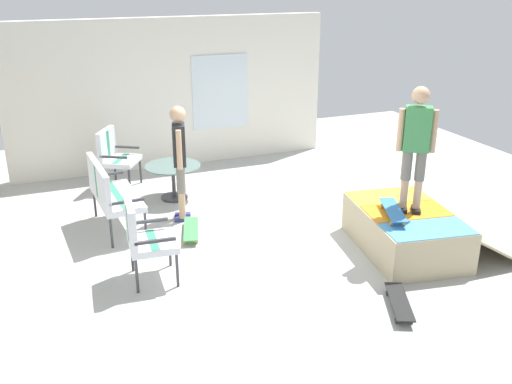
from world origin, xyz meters
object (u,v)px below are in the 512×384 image
patio_chair_by_wall (142,234)px  patio_table (173,175)px  skate_ramp (407,230)px  skateboard_on_ramp (393,210)px  person_skater (416,141)px  patio_bench (109,190)px  person_watching (180,155)px  patio_chair_near_house (114,153)px  skateboard_spare (399,302)px  skateboard_by_bench (191,229)px

patio_chair_by_wall → patio_table: (2.49, -0.99, -0.21)m
skate_ramp → patio_chair_by_wall: (0.50, 3.41, 0.33)m
patio_table → skateboard_on_ramp: 3.72m
patio_chair_by_wall → person_skater: 3.56m
patio_bench → skate_ramp: bearing=-120.7°
person_watching → patio_bench: bearing=90.5°
patio_chair_near_house → patio_chair_by_wall: same height
skateboard_on_ramp → person_skater: bearing=-77.3°
skateboard_on_ramp → patio_table: bearing=34.6°
patio_table → skateboard_on_ramp: skateboard_on_ramp is taller
skateboard_spare → skateboard_on_ramp: bearing=-29.2°
skate_ramp → patio_chair_by_wall: size_ratio=2.07×
skate_ramp → patio_chair_near_house: 5.05m
patio_chair_by_wall → person_skater: bearing=-98.4°
patio_bench → skateboard_by_bench: bearing=-120.4°
patio_table → person_skater: (-2.99, -2.41, 1.11)m
skateboard_spare → patio_bench: bearing=38.6°
person_watching → skateboard_spare: size_ratio=2.13×
skate_ramp → patio_bench: patio_bench is taller
skate_ramp → patio_chair_near_house: bearing=39.7°
patio_table → skateboard_by_bench: 1.51m
patio_bench → skateboard_by_bench: size_ratio=1.55×
skate_ramp → patio_table: 3.85m
patio_chair_by_wall → skateboard_on_ramp: (-0.57, -3.10, 0.04)m
patio_bench → patio_chair_by_wall: same height
skate_ramp → skateboard_by_bench: size_ratio=2.56×
person_skater → patio_table: bearing=38.9°
person_skater → patio_chair_by_wall: bearing=81.6°
patio_table → person_skater: 4.00m
person_watching → skateboard_by_bench: (-0.60, 0.04, -0.93)m
patio_table → skateboard_spare: (-4.17, -1.49, -0.32)m
skate_ramp → skateboard_by_bench: 2.98m
patio_chair_by_wall → patio_chair_near_house: bearing=-3.3°
skateboard_by_bench → person_watching: bearing=-3.7°
skate_ramp → skateboard_on_ramp: size_ratio=2.58×
patio_bench → person_watching: 1.12m
patio_chair_by_wall → patio_table: bearing=-21.7°
patio_table → skateboard_by_bench: size_ratio=1.09×
skate_ramp → patio_chair_near_house: (3.87, 3.22, 0.33)m
patio_chair_near_house → skateboard_spare: patio_chair_near_house is taller
skate_ramp → skateboard_spare: size_ratio=2.60×
skate_ramp → person_skater: person_skater is taller
skateboard_spare → patio_table: bearing=19.6°
person_skater → skateboard_spare: bearing=142.0°
patio_bench → patio_chair_near_house: (1.76, -0.34, -0.00)m
patio_chair_by_wall → person_watching: person_watching is taller
skateboard_spare → skateboard_on_ramp: skateboard_on_ramp is taller
skateboard_by_bench → patio_chair_by_wall: bearing=139.9°
patio_bench → skateboard_spare: 4.25m
patio_bench → patio_chair_by_wall: bearing=-174.7°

